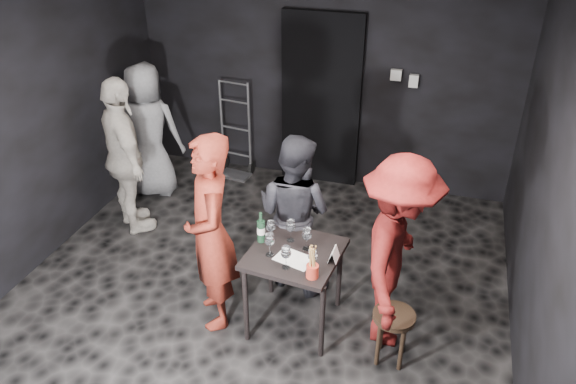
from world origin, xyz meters
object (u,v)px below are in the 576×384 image
(stool, at_px, (393,324))
(breadstick_cup, at_px, (313,262))
(tasting_table, at_px, (295,261))
(wine_bottle, at_px, (261,230))
(hand_truck, at_px, (236,158))
(man_maroon, at_px, (398,244))
(bystander_cream, at_px, (123,147))
(server_red, at_px, (210,219))
(woman_black, at_px, (294,212))
(bystander_grey, at_px, (148,127))

(stool, distance_m, breadstick_cup, 0.83)
(tasting_table, bearing_deg, wine_bottle, 168.05)
(hand_truck, height_order, man_maroon, man_maroon)
(hand_truck, distance_m, bystander_cream, 1.79)
(hand_truck, bearing_deg, tasting_table, -50.65)
(tasting_table, bearing_deg, hand_truck, 121.57)
(hand_truck, bearing_deg, stool, -40.29)
(server_red, bearing_deg, woman_black, 112.47)
(stool, xyz_separation_m, breadstick_cup, (-0.64, -0.08, 0.51))
(wine_bottle, xyz_separation_m, breadstick_cup, (0.53, -0.33, 0.03))
(hand_truck, height_order, server_red, server_red)
(wine_bottle, relative_size, breadstick_cup, 0.92)
(breadstick_cup, bearing_deg, bystander_cream, 152.70)
(server_red, bearing_deg, bystander_cream, -157.48)
(hand_truck, distance_m, bystander_grey, 1.24)
(tasting_table, bearing_deg, man_maroon, 6.46)
(hand_truck, relative_size, wine_bottle, 4.42)
(tasting_table, distance_m, breadstick_cup, 0.42)
(wine_bottle, bearing_deg, bystander_cream, 154.28)
(bystander_grey, height_order, wine_bottle, bystander_grey)
(woman_black, height_order, bystander_cream, bystander_cream)
(hand_truck, distance_m, tasting_table, 2.89)
(woman_black, bearing_deg, bystander_cream, 5.17)
(man_maroon, distance_m, bystander_cream, 3.03)
(woman_black, distance_m, man_maroon, 1.10)
(tasting_table, relative_size, wine_bottle, 2.70)
(server_red, bearing_deg, man_maroon, 67.33)
(hand_truck, xyz_separation_m, wine_bottle, (1.18, -2.37, 0.63))
(man_maroon, distance_m, wine_bottle, 1.12)
(tasting_table, relative_size, woman_black, 0.49)
(tasting_table, xyz_separation_m, server_red, (-0.68, -0.13, 0.37))
(man_maroon, bearing_deg, stool, -167.59)
(tasting_table, distance_m, man_maroon, 0.86)
(bystander_grey, xyz_separation_m, breadstick_cup, (2.49, -1.98, 0.03))
(stool, relative_size, breadstick_cup, 1.56)
(bystander_cream, relative_size, breadstick_cup, 6.50)
(hand_truck, xyz_separation_m, tasting_table, (1.49, -2.43, 0.43))
(server_red, bearing_deg, breadstick_cup, 49.91)
(tasting_table, bearing_deg, stool, -12.50)
(server_red, bearing_deg, bystander_grey, -169.99)
(server_red, xyz_separation_m, bystander_grey, (-1.59, 1.83, -0.16))
(stool, bearing_deg, tasting_table, 167.50)
(stool, bearing_deg, wine_bottle, 167.64)
(server_red, xyz_separation_m, man_maroon, (1.49, 0.22, -0.08))
(wine_bottle, bearing_deg, bystander_grey, 140.05)
(man_maroon, bearing_deg, server_red, 100.34)
(bystander_cream, bearing_deg, woman_black, -148.06)
(tasting_table, xyz_separation_m, man_maroon, (0.81, 0.09, 0.29))
(server_red, bearing_deg, stool, 56.57)
(bystander_grey, relative_size, wine_bottle, 6.18)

